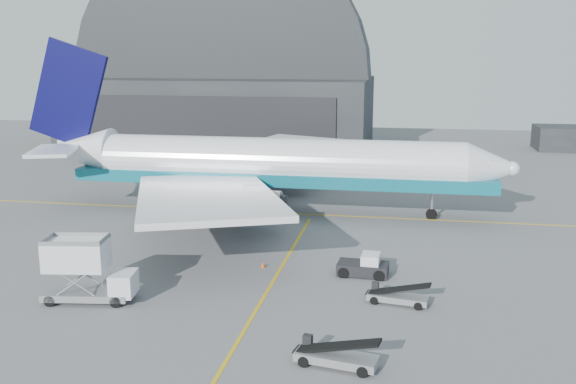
% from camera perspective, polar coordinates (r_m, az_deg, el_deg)
% --- Properties ---
extents(ground, '(200.00, 200.00, 0.00)m').
position_cam_1_polar(ground, '(46.71, -1.34, -7.97)').
color(ground, '#565659').
rests_on(ground, ground).
extents(taxi_lines, '(80.00, 42.12, 0.02)m').
position_cam_1_polar(taxi_lines, '(58.56, 1.17, -3.74)').
color(taxi_lines, gold).
rests_on(taxi_lines, ground).
extents(hangar, '(50.00, 28.30, 28.00)m').
position_cam_1_polar(hangar, '(112.40, -5.72, 8.83)').
color(hangar, black).
rests_on(hangar, ground).
extents(airliner, '(50.99, 49.44, 17.89)m').
position_cam_1_polar(airliner, '(65.83, -2.46, 2.50)').
color(airliner, white).
rests_on(airliner, ground).
extents(catering_truck, '(6.28, 3.05, 4.14)m').
position_cam_1_polar(catering_truck, '(44.56, -17.56, -6.72)').
color(catering_truck, slate).
rests_on(catering_truck, ground).
extents(pushback_tug, '(3.84, 2.39, 1.72)m').
position_cam_1_polar(pushback_tug, '(48.15, 6.81, -6.61)').
color(pushback_tug, black).
rests_on(pushback_tug, ground).
extents(belt_loader_a, '(4.74, 2.27, 1.77)m').
position_cam_1_polar(belt_loader_a, '(34.89, 4.25, -14.34)').
color(belt_loader_a, slate).
rests_on(belt_loader_a, ground).
extents(belt_loader_b, '(4.29, 2.01, 1.60)m').
position_cam_1_polar(belt_loader_b, '(43.27, 9.67, -9.14)').
color(belt_loader_b, slate).
rests_on(belt_loader_b, ground).
extents(traffic_cone, '(0.31, 0.31, 0.45)m').
position_cam_1_polar(traffic_cone, '(49.65, -2.24, -6.47)').
color(traffic_cone, '#DC4A06').
rests_on(traffic_cone, ground).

